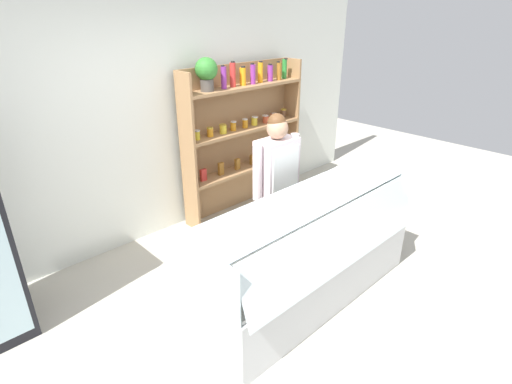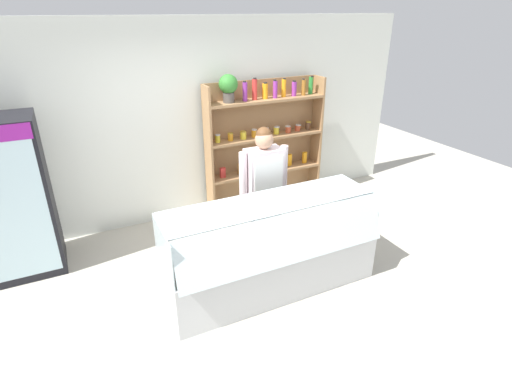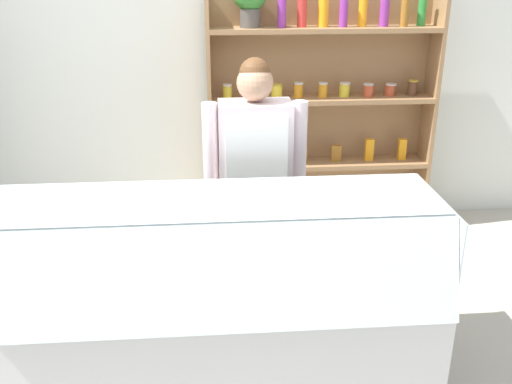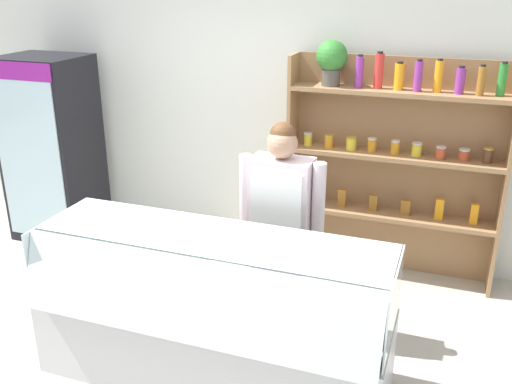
# 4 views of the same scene
# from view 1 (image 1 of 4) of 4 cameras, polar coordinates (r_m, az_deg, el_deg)

# --- Properties ---
(ground_plane) EXTENTS (12.00, 12.00, 0.00)m
(ground_plane) POSITION_cam_1_polar(r_m,az_deg,el_deg) (3.86, 4.31, -15.32)
(ground_plane) COLOR #B7B2A3
(back_wall) EXTENTS (6.80, 0.10, 2.70)m
(back_wall) POSITION_cam_1_polar(r_m,az_deg,el_deg) (4.67, -13.90, 10.04)
(back_wall) COLOR silver
(back_wall) RESTS_ON ground
(shelving_unit) EXTENTS (1.77, 0.29, 2.00)m
(shelving_unit) POSITION_cam_1_polar(r_m,az_deg,el_deg) (5.11, -2.41, 9.25)
(shelving_unit) COLOR #9E754C
(shelving_unit) RESTS_ON ground
(deli_display_case) EXTENTS (2.24, 0.77, 1.01)m
(deli_display_case) POSITION_cam_1_polar(r_m,az_deg,el_deg) (3.75, 7.40, -10.79)
(deli_display_case) COLOR silver
(deli_display_case) RESTS_ON ground
(shop_clerk) EXTENTS (0.61, 0.25, 1.59)m
(shop_clerk) POSITION_cam_1_polar(r_m,az_deg,el_deg) (3.98, 2.96, 1.93)
(shop_clerk) COLOR #2D2D38
(shop_clerk) RESTS_ON ground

